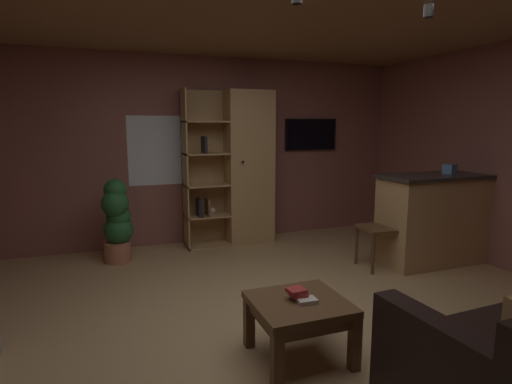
# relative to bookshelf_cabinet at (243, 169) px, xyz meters

# --- Properties ---
(floor) EXTENTS (5.93, 5.40, 0.02)m
(floor) POSITION_rel_bookshelf_cabinet_xyz_m (-0.57, -2.46, -1.03)
(floor) COLOR tan
(floor) RESTS_ON ground
(wall_back) EXTENTS (6.05, 0.06, 2.52)m
(wall_back) POSITION_rel_bookshelf_cabinet_xyz_m (-0.57, 0.27, 0.24)
(wall_back) COLOR #8E544C
(wall_back) RESTS_ON ground
(window_pane_back) EXTENTS (0.78, 0.01, 0.91)m
(window_pane_back) POSITION_rel_bookshelf_cabinet_xyz_m (-1.10, 0.24, 0.26)
(window_pane_back) COLOR white
(bookshelf_cabinet) EXTENTS (1.20, 0.41, 2.07)m
(bookshelf_cabinet) POSITION_rel_bookshelf_cabinet_xyz_m (0.00, 0.00, 0.00)
(bookshelf_cabinet) COLOR tan
(bookshelf_cabinet) RESTS_ON ground
(kitchen_bar_counter) EXTENTS (1.56, 0.62, 1.05)m
(kitchen_bar_counter) POSITION_rel_bookshelf_cabinet_xyz_m (1.94, -1.61, -0.49)
(kitchen_bar_counter) COLOR tan
(kitchen_bar_counter) RESTS_ON ground
(tissue_box) EXTENTS (0.15, 0.15, 0.11)m
(tissue_box) POSITION_rel_bookshelf_cabinet_xyz_m (2.01, -1.60, 0.08)
(tissue_box) COLOR #598CBF
(tissue_box) RESTS_ON kitchen_bar_counter
(coffee_table) EXTENTS (0.64, 0.60, 0.42)m
(coffee_table) POSITION_rel_bookshelf_cabinet_xyz_m (-0.57, -2.92, -0.69)
(coffee_table) COLOR brown
(coffee_table) RESTS_ON ground
(table_book_0) EXTENTS (0.14, 0.11, 0.03)m
(table_book_0) POSITION_rel_bookshelf_cabinet_xyz_m (-0.54, -2.96, -0.59)
(table_book_0) COLOR beige
(table_book_0) RESTS_ON coffee_table
(table_book_1) EXTENTS (0.12, 0.11, 0.02)m
(table_book_1) POSITION_rel_bookshelf_cabinet_xyz_m (-0.57, -2.90, -0.56)
(table_book_1) COLOR #B22D2D
(table_book_1) RESTS_ON coffee_table
(table_book_2) EXTENTS (0.13, 0.12, 0.03)m
(table_book_2) POSITION_rel_bookshelf_cabinet_xyz_m (-0.58, -2.89, -0.53)
(table_book_2) COLOR #B22D2D
(table_book_2) RESTS_ON coffee_table
(dining_chair) EXTENTS (0.45, 0.45, 0.92)m
(dining_chair) POSITION_rel_bookshelf_cabinet_xyz_m (1.19, -1.56, -0.49)
(dining_chair) COLOR brown
(dining_chair) RESTS_ON ground
(potted_floor_plant) EXTENTS (0.36, 0.39, 1.00)m
(potted_floor_plant) POSITION_rel_bookshelf_cabinet_xyz_m (-1.67, -0.28, -0.52)
(potted_floor_plant) COLOR #B77051
(potted_floor_plant) RESTS_ON ground
(wall_mounted_tv) EXTENTS (0.82, 0.06, 0.46)m
(wall_mounted_tv) POSITION_rel_bookshelf_cabinet_xyz_m (1.13, 0.21, 0.45)
(wall_mounted_tv) COLOR black
(track_light_spot_3) EXTENTS (0.07, 0.07, 0.09)m
(track_light_spot_3) POSITION_rel_bookshelf_cabinet_xyz_m (0.54, -2.74, 1.43)
(track_light_spot_3) COLOR black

